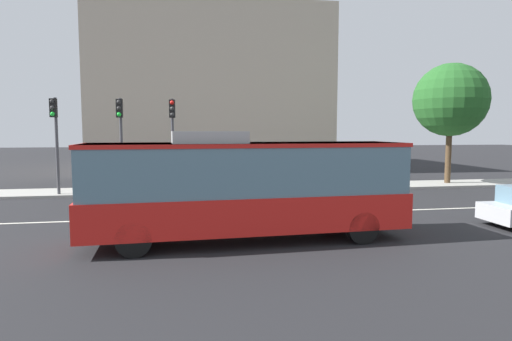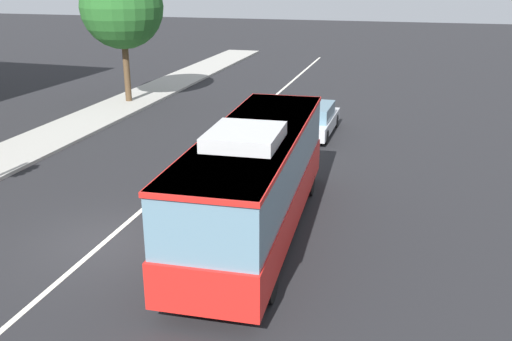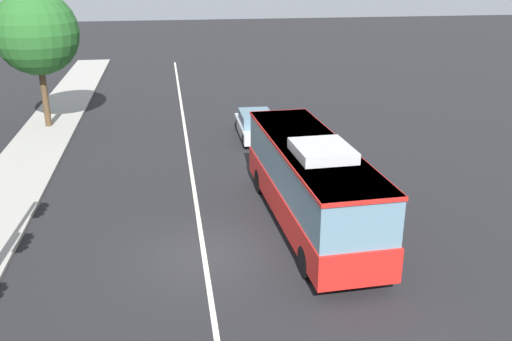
% 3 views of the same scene
% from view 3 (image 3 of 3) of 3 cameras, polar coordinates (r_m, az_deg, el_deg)
% --- Properties ---
extents(ground_plane, '(160.00, 160.00, 0.00)m').
position_cam_3_polar(ground_plane, '(18.69, -5.34, -8.60)').
color(ground_plane, black).
extents(lane_centre_line, '(76.00, 0.16, 0.01)m').
position_cam_3_polar(lane_centre_line, '(18.68, -5.34, -8.59)').
color(lane_centre_line, silver).
rests_on(lane_centre_line, ground_plane).
extents(transit_bus, '(10.09, 2.91, 3.46)m').
position_cam_3_polar(transit_bus, '(19.93, 5.59, -0.92)').
color(transit_bus, red).
rests_on(transit_bus, ground_plane).
extents(sedan_silver, '(4.53, 1.87, 1.46)m').
position_cam_3_polar(sedan_silver, '(30.49, -0.03, 4.68)').
color(sedan_silver, '#B7BABF').
rests_on(sedan_silver, ground_plane).
extents(street_tree_kerbside_left, '(4.61, 4.61, 7.74)m').
position_cam_3_polar(street_tree_kerbside_left, '(33.68, -21.56, 12.95)').
color(street_tree_kerbside_left, '#4C3823').
rests_on(street_tree_kerbside_left, ground_plane).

